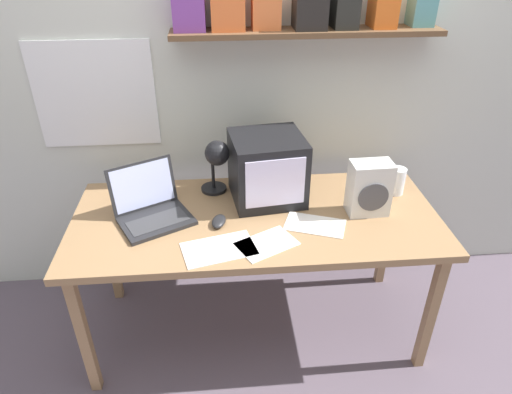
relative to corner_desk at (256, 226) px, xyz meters
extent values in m
plane|color=#605360|center=(0.00, 0.00, -0.66)|extent=(12.00, 12.00, 0.00)
cube|color=silver|center=(0.00, 0.52, 0.64)|extent=(5.60, 0.06, 2.60)
cube|color=white|center=(-0.75, 0.48, 0.49)|extent=(0.59, 0.01, 0.53)
cube|color=brown|center=(0.27, 0.40, 0.79)|extent=(1.25, 0.18, 0.02)
cube|color=purple|center=(-0.26, 0.42, 0.91)|extent=(0.14, 0.14, 0.23)
cube|color=orange|center=(-0.09, 0.42, 0.90)|extent=(0.15, 0.14, 0.19)
cube|color=orange|center=(0.08, 0.43, 0.92)|extent=(0.13, 0.12, 0.24)
cube|color=black|center=(0.28, 0.41, 0.89)|extent=(0.14, 0.15, 0.18)
cube|color=#262622|center=(0.44, 0.42, 0.90)|extent=(0.11, 0.15, 0.21)
cube|color=orange|center=(0.62, 0.42, 0.90)|extent=(0.11, 0.14, 0.20)
cube|color=#5BA0A4|center=(0.81, 0.43, 0.89)|extent=(0.10, 0.11, 0.18)
cube|color=#9D754E|center=(0.00, 0.00, 0.04)|extent=(1.68, 0.74, 0.03)
cube|color=#9D754E|center=(-0.78, -0.31, -0.32)|extent=(0.04, 0.05, 0.69)
cube|color=#9D754E|center=(0.78, -0.31, -0.32)|extent=(0.04, 0.05, 0.69)
cube|color=#9D754E|center=(-0.78, 0.31, -0.32)|extent=(0.04, 0.05, 0.69)
cube|color=#9D754E|center=(0.78, 0.31, -0.32)|extent=(0.04, 0.05, 0.69)
cube|color=black|center=(0.07, 0.16, 0.22)|extent=(0.37, 0.35, 0.32)
cube|color=silver|center=(0.09, 0.00, 0.23)|extent=(0.27, 0.04, 0.23)
cube|color=#232326|center=(-0.45, -0.02, 0.07)|extent=(0.37, 0.34, 0.02)
cube|color=#38383A|center=(-0.44, -0.04, 0.08)|extent=(0.29, 0.23, 0.00)
cube|color=#232326|center=(-0.51, 0.10, 0.19)|extent=(0.29, 0.18, 0.22)
cube|color=silver|center=(-0.51, 0.10, 0.19)|extent=(0.27, 0.17, 0.20)
cylinder|color=black|center=(-0.19, 0.25, 0.07)|extent=(0.13, 0.13, 0.01)
cylinder|color=black|center=(-0.19, 0.25, 0.18)|extent=(0.02, 0.02, 0.22)
sphere|color=black|center=(-0.17, 0.19, 0.29)|extent=(0.12, 0.12, 0.12)
cylinder|color=white|center=(0.71, 0.15, 0.13)|extent=(0.08, 0.08, 0.13)
cylinder|color=yellow|center=(0.71, 0.15, 0.11)|extent=(0.07, 0.07, 0.10)
cube|color=silver|center=(0.51, -0.01, 0.19)|extent=(0.19, 0.12, 0.25)
cylinder|color=#4C4C51|center=(0.52, -0.07, 0.17)|extent=(0.14, 0.01, 0.14)
ellipsoid|color=#232326|center=(-0.17, -0.06, 0.07)|extent=(0.08, 0.12, 0.03)
cube|color=white|center=(0.26, -0.10, 0.06)|extent=(0.30, 0.23, 0.00)
cube|color=white|center=(0.03, -0.22, 0.06)|extent=(0.29, 0.25, 0.00)
cube|color=white|center=(-0.17, -0.24, 0.06)|extent=(0.33, 0.25, 0.00)
camera|label=1|loc=(-0.15, -1.74, 1.22)|focal=32.00mm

